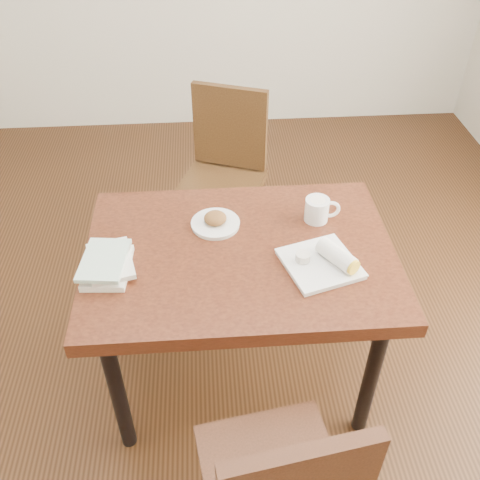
{
  "coord_description": "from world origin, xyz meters",
  "views": [
    {
      "loc": [
        -0.11,
        -1.52,
        2.08
      ],
      "look_at": [
        0.0,
        0.0,
        0.8
      ],
      "focal_mm": 40.0,
      "sensor_mm": 36.0,
      "label": 1
    }
  ],
  "objects": [
    {
      "name": "plate_scone",
      "position": [
        -0.09,
        0.16,
        0.77
      ],
      "size": [
        0.2,
        0.2,
        0.06
      ],
      "color": "white",
      "rests_on": "table"
    },
    {
      "name": "ground",
      "position": [
        0.0,
        0.0,
        -0.01
      ],
      "size": [
        4.0,
        5.0,
        0.01
      ],
      "primitive_type": "cube",
      "color": "#472814",
      "rests_on": "ground"
    },
    {
      "name": "plate_burrito",
      "position": [
        0.3,
        -0.11,
        0.78
      ],
      "size": [
        0.32,
        0.32,
        0.08
      ],
      "color": "white",
      "rests_on": "table"
    },
    {
      "name": "book_stack",
      "position": [
        -0.48,
        -0.07,
        0.78
      ],
      "size": [
        0.21,
        0.26,
        0.06
      ],
      "color": "white",
      "rests_on": "table"
    },
    {
      "name": "chair_far",
      "position": [
        -0.02,
        0.91,
        0.55
      ],
      "size": [
        0.54,
        0.54,
        0.95
      ],
      "color": "#4F3416",
      "rests_on": "ground"
    },
    {
      "name": "room_walls",
      "position": [
        0.0,
        0.0,
        1.63
      ],
      "size": [
        4.02,
        5.02,
        2.8
      ],
      "color": "beige",
      "rests_on": "ground"
    },
    {
      "name": "table",
      "position": [
        0.0,
        0.0,
        0.67
      ],
      "size": [
        1.17,
        0.84,
        0.75
      ],
      "color": "#602B16",
      "rests_on": "ground"
    },
    {
      "name": "coffee_mug",
      "position": [
        0.33,
        0.17,
        0.8
      ],
      "size": [
        0.14,
        0.1,
        0.1
      ],
      "color": "white",
      "rests_on": "table"
    }
  ]
}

